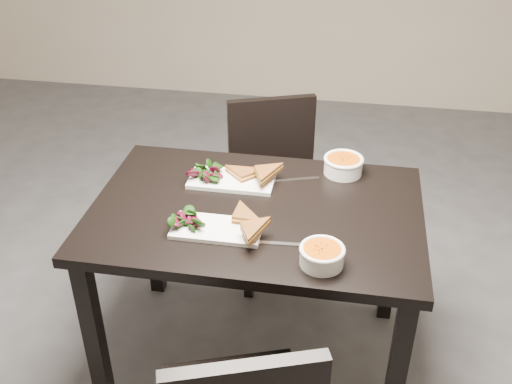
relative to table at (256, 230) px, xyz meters
The scene contains 13 objects.
ground 0.81m from the table, 145.85° to the left, with size 5.00×5.00×0.00m, color #47474C.
table is the anchor object (origin of this frame).
chair_far 0.69m from the table, 91.58° to the left, with size 0.54×0.54×0.85m.
plate_near 0.22m from the table, 123.97° to the right, with size 0.31×0.15×0.02m, color white.
sandwich_near 0.21m from the table, 106.47° to the right, with size 0.15×0.12×0.05m, color brown, non-canonical shape.
salad_near 0.30m from the table, 142.39° to the right, with size 0.10×0.09×0.04m, color black, non-canonical shape.
soup_bowl_near 0.40m from the table, 47.18° to the right, with size 0.15×0.15×0.07m.
cutlery_near 0.25m from the table, 57.66° to the right, with size 0.18×0.02×0.00m, color silver.
plate_far 0.23m from the table, 126.79° to the left, with size 0.33×0.16×0.02m, color white.
sandwich_far 0.22m from the table, 111.44° to the left, with size 0.16×0.12×0.05m, color brown, non-canonical shape.
salad_far 0.31m from the table, 143.44° to the left, with size 0.10×0.09×0.05m, color black, non-canonical shape.
soup_bowl_far 0.45m from the table, 46.17° to the left, with size 0.16×0.16×0.07m.
cutlery_far 0.28m from the table, 61.45° to the left, with size 0.18×0.02×0.00m, color silver.
Camera 1 is at (0.70, -2.06, 1.96)m, focal length 42.13 mm.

